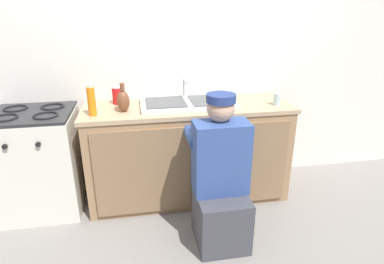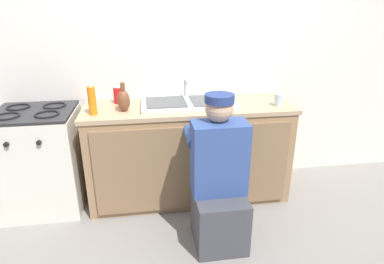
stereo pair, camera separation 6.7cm
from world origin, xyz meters
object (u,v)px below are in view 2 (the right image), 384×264
water_glass (278,100)px  vase_decorative (124,100)px  sink_double_basin (188,103)px  spice_bottle_red (123,101)px  soda_cup_red (118,95)px  plumber_person (219,185)px  soap_bottle_orange (92,100)px  stove_range (41,160)px

water_glass → vase_decorative: size_ratio=0.43×
sink_double_basin → spice_bottle_red: size_ratio=7.62×
soda_cup_red → sink_double_basin: bearing=-13.7°
plumber_person → soap_bottle_orange: (-0.89, 0.52, 0.51)m
sink_double_basin → water_glass: 0.76m
vase_decorative → soda_cup_red: vase_decorative is taller
sink_double_basin → plumber_person: bearing=-79.9°
sink_double_basin → soap_bottle_orange: soap_bottle_orange is taller
stove_range → spice_bottle_red: (0.72, 0.03, 0.48)m
soda_cup_red → spice_bottle_red: soda_cup_red is taller
water_glass → plumber_person: bearing=-139.6°
soap_bottle_orange → spice_bottle_red: bearing=39.1°
plumber_person → spice_bottle_red: 1.06m
stove_range → soap_bottle_orange: (0.50, -0.15, 0.54)m
water_glass → spice_bottle_red: (-1.29, 0.17, 0.00)m
soda_cup_red → vase_decorative: bearing=-76.7°
sink_double_basin → water_glass: sink_double_basin is taller
sink_double_basin → spice_bottle_red: bearing=177.4°
water_glass → soda_cup_red: (-1.33, 0.29, 0.03)m
stove_range → soda_cup_red: 0.85m
soap_bottle_orange → soda_cup_red: bearing=59.5°
vase_decorative → soap_bottle_orange: bearing=-165.7°
water_glass → soap_bottle_orange: soap_bottle_orange is taller
sink_double_basin → water_glass: (0.74, -0.14, 0.03)m
vase_decorative → sink_double_basin: bearing=10.2°
stove_range → spice_bottle_red: 0.86m
sink_double_basin → plumber_person: plumber_person is taller
water_glass → soap_bottle_orange: (-1.51, -0.01, 0.06)m
sink_double_basin → vase_decorative: (-0.53, -0.10, 0.07)m
water_glass → spice_bottle_red: bearing=172.6°
plumber_person → soap_bottle_orange: soap_bottle_orange is taller
sink_double_basin → stove_range: sink_double_basin is taller
water_glass → soda_cup_red: size_ratio=0.66×
stove_range → sink_double_basin: bearing=0.1°
plumber_person → water_glass: 0.93m
plumber_person → spice_bottle_red: size_ratio=10.52×
sink_double_basin → soap_bottle_orange: bearing=-168.6°
spice_bottle_red → water_glass: bearing=-7.4°
stove_range → plumber_person: (1.38, -0.67, 0.03)m
plumber_person → water_glass: bearing=40.4°
vase_decorative → spice_bottle_red: 0.13m
stove_range → soap_bottle_orange: 0.75m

